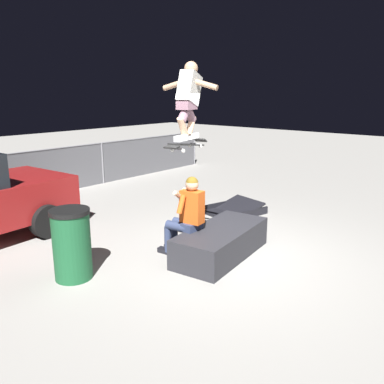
{
  "coord_description": "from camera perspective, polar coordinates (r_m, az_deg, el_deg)",
  "views": [
    {
      "loc": [
        -4.74,
        -3.36,
        2.52
      ],
      "look_at": [
        -0.34,
        0.39,
        1.06
      ],
      "focal_mm": 37.2,
      "sensor_mm": 36.0,
      "label": 1
    }
  ],
  "objects": [
    {
      "name": "person_sitting_on_ledge",
      "position": [
        6.11,
        -0.82,
        -3.01
      ],
      "size": [
        0.6,
        0.77,
        1.29
      ],
      "color": "#2D3856",
      "rests_on": "ground"
    },
    {
      "name": "ground_plane",
      "position": [
        6.33,
        4.77,
        -9.31
      ],
      "size": [
        40.0,
        40.0,
        0.0
      ],
      "primitive_type": "plane",
      "color": "gray"
    },
    {
      "name": "skater_airborne",
      "position": [
        5.94,
        -0.5,
        13.44
      ],
      "size": [
        0.64,
        0.88,
        1.12
      ],
      "color": "white"
    },
    {
      "name": "fence_back",
      "position": [
        10.38,
        -21.52,
        2.67
      ],
      "size": [
        12.05,
        0.05,
        1.16
      ],
      "color": "slate",
      "rests_on": "ground"
    },
    {
      "name": "kicker_ramp",
      "position": [
        8.52,
        5.96,
        -2.71
      ],
      "size": [
        1.25,
        1.12,
        0.33
      ],
      "color": "black",
      "rests_on": "ground"
    },
    {
      "name": "ledge_box_main",
      "position": [
        6.3,
        4.19,
        -7.16
      ],
      "size": [
        1.88,
        1.01,
        0.46
      ],
      "primitive_type": "cube",
      "rotation": [
        0.0,
        0.0,
        0.13
      ],
      "color": "#28282D",
      "rests_on": "ground"
    },
    {
      "name": "skateboard",
      "position": [
        5.94,
        -0.74,
        6.79
      ],
      "size": [
        1.04,
        0.43,
        0.14
      ],
      "color": "black"
    },
    {
      "name": "trash_bin",
      "position": [
        5.71,
        -16.85,
        -7.15
      ],
      "size": [
        0.54,
        0.54,
        0.99
      ],
      "color": "#19512D",
      "rests_on": "ground"
    }
  ]
}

